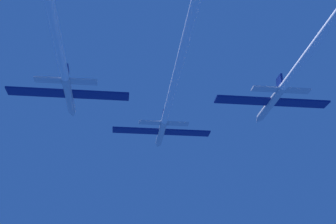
% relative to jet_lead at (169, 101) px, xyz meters
% --- Properties ---
extents(jet_lead, '(18.13, 51.31, 3.00)m').
position_rel_jet_lead_xyz_m(jet_lead, '(0.00, 0.00, 0.00)').
color(jet_lead, silver).
extents(jet_left_wing, '(18.13, 50.35, 3.00)m').
position_rel_jet_lead_xyz_m(jet_left_wing, '(-15.56, -14.92, -0.68)').
color(jet_left_wing, silver).
extents(jet_right_wing, '(18.13, 47.37, 3.00)m').
position_rel_jet_lead_xyz_m(jet_right_wing, '(15.92, -14.01, -0.51)').
color(jet_right_wing, silver).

